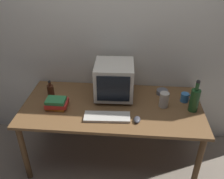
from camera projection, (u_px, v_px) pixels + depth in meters
The scene contains 12 objects.
ground_plane at pixel (112, 156), 2.76m from camera, with size 6.00×6.00×0.00m, color gray.
back_wall at pixel (116, 36), 2.52m from camera, with size 4.00×0.08×2.50m, color silver.
desk at pixel (112, 111), 2.43m from camera, with size 1.76×0.83×0.70m.
crt_monitor at pixel (114, 80), 2.44m from camera, with size 0.39×0.40×0.37m.
keyboard at pixel (107, 117), 2.21m from camera, with size 0.42×0.15×0.02m, color beige.
computer_mouse at pixel (137, 120), 2.17m from camera, with size 0.06×0.10×0.04m, color #3F3F47.
bottle_tall at pixel (195, 99), 2.26m from camera, with size 0.09×0.09×0.33m.
bottle_short at pixel (51, 90), 2.52m from camera, with size 0.07×0.07×0.18m.
book_stack at pixel (57, 103), 2.34m from camera, with size 0.21×0.18×0.10m.
mug at pixel (185, 97), 2.43m from camera, with size 0.12×0.08×0.09m.
cd_spindle at pixel (162, 92), 2.56m from camera, with size 0.12×0.12×0.04m, color #595B66.
metal_canister at pixel (164, 100), 2.34m from camera, with size 0.09×0.09×0.15m, color #B7B2A8.
Camera 1 is at (0.17, -1.96, 2.07)m, focal length 38.87 mm.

